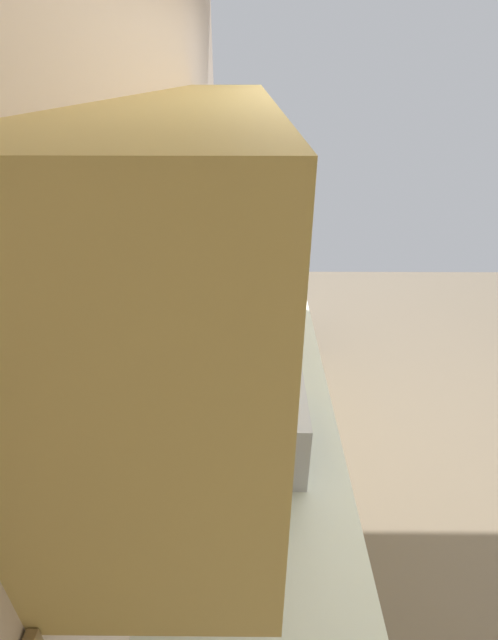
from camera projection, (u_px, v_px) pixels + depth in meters
ground_plane at (461, 492)px, 2.51m from camera, size 6.45×6.45×0.00m
wall_back at (169, 291)px, 1.87m from camera, size 4.15×0.12×2.60m
counter_run at (254, 486)px, 2.00m from camera, size 3.35×0.66×0.91m
upper_cabinets at (211, 203)px, 1.34m from camera, size 2.12×0.34×0.61m
oven_range at (256, 295)px, 3.70m from camera, size 0.61×0.69×1.09m
microwave at (250, 410)px, 1.59m from camera, size 0.51×0.40×0.27m
bowl at (264, 293)px, 2.67m from camera, size 0.17×0.17×0.06m
kettle at (267, 329)px, 2.22m from camera, size 0.17×0.12×0.16m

